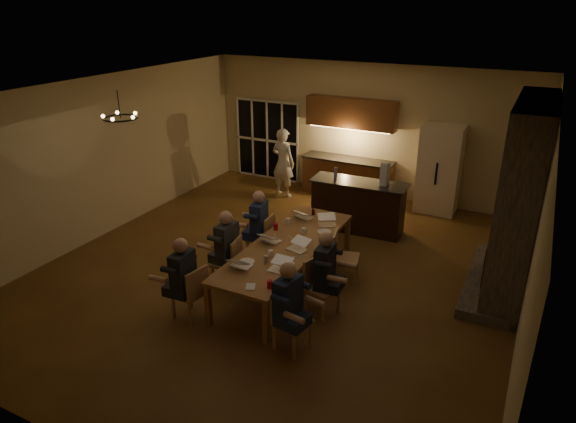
# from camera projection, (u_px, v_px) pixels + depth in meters

# --- Properties ---
(floor) EXTENTS (9.00, 9.00, 0.00)m
(floor) POSITION_uv_depth(u_px,v_px,m) (279.00, 271.00, 9.31)
(floor) COLOR brown
(floor) RESTS_ON ground
(back_wall) EXTENTS (8.00, 0.04, 3.20)m
(back_wall) POSITION_uv_depth(u_px,v_px,m) (366.00, 131.00, 12.41)
(back_wall) COLOR #C5B98B
(back_wall) RESTS_ON ground
(left_wall) EXTENTS (0.04, 9.00, 3.20)m
(left_wall) POSITION_uv_depth(u_px,v_px,m) (103.00, 157.00, 10.36)
(left_wall) COLOR #C5B98B
(left_wall) RESTS_ON ground
(right_wall) EXTENTS (0.04, 9.00, 3.20)m
(right_wall) POSITION_uv_depth(u_px,v_px,m) (539.00, 233.00, 7.01)
(right_wall) COLOR #C5B98B
(right_wall) RESTS_ON ground
(ceiling) EXTENTS (8.00, 9.00, 0.04)m
(ceiling) POSITION_uv_depth(u_px,v_px,m) (278.00, 91.00, 8.06)
(ceiling) COLOR white
(ceiling) RESTS_ON back_wall
(french_doors) EXTENTS (1.86, 0.08, 2.10)m
(french_doors) POSITION_uv_depth(u_px,v_px,m) (268.00, 140.00, 13.70)
(french_doors) COLOR black
(french_doors) RESTS_ON ground
(fireplace) EXTENTS (0.58, 2.50, 3.20)m
(fireplace) POSITION_uv_depth(u_px,v_px,m) (520.00, 201.00, 8.13)
(fireplace) COLOR #6B5E54
(fireplace) RESTS_ON ground
(kitchenette) EXTENTS (2.24, 0.68, 2.40)m
(kitchenette) POSITION_uv_depth(u_px,v_px,m) (349.00, 148.00, 12.42)
(kitchenette) COLOR brown
(kitchenette) RESTS_ON ground
(refrigerator) EXTENTS (0.90, 0.68, 2.00)m
(refrigerator) POSITION_uv_depth(u_px,v_px,m) (439.00, 169.00, 11.54)
(refrigerator) COLOR #EFE2C8
(refrigerator) RESTS_ON ground
(dining_table) EXTENTS (1.10, 3.35, 0.75)m
(dining_table) POSITION_uv_depth(u_px,v_px,m) (287.00, 264.00, 8.74)
(dining_table) COLOR #9E633F
(dining_table) RESTS_ON ground
(bar_island) EXTENTS (2.00, 0.76, 1.08)m
(bar_island) POSITION_uv_depth(u_px,v_px,m) (358.00, 206.00, 10.74)
(bar_island) COLOR black
(bar_island) RESTS_ON ground
(chair_left_near) EXTENTS (0.50, 0.50, 0.89)m
(chair_left_near) POSITION_uv_depth(u_px,v_px,m) (189.00, 292.00, 7.79)
(chair_left_near) COLOR tan
(chair_left_near) RESTS_ON ground
(chair_left_mid) EXTENTS (0.51, 0.51, 0.89)m
(chair_left_mid) POSITION_uv_depth(u_px,v_px,m) (226.00, 262.00, 8.68)
(chair_left_mid) COLOR tan
(chair_left_mid) RESTS_ON ground
(chair_left_far) EXTENTS (0.48, 0.48, 0.89)m
(chair_left_far) POSITION_uv_depth(u_px,v_px,m) (260.00, 237.00, 9.57)
(chair_left_far) COLOR tan
(chair_left_far) RESTS_ON ground
(chair_right_near) EXTENTS (0.53, 0.53, 0.89)m
(chair_right_near) POSITION_uv_depth(u_px,v_px,m) (293.00, 321.00, 7.09)
(chair_right_near) COLOR tan
(chair_right_near) RESTS_ON ground
(chair_right_mid) EXTENTS (0.55, 0.55, 0.89)m
(chair_right_mid) POSITION_uv_depth(u_px,v_px,m) (323.00, 288.00, 7.91)
(chair_right_mid) COLOR tan
(chair_right_mid) RESTS_ON ground
(chair_right_far) EXTENTS (0.53, 0.53, 0.89)m
(chair_right_far) POSITION_uv_depth(u_px,v_px,m) (346.00, 257.00, 8.84)
(chair_right_far) COLOR tan
(chair_right_far) RESTS_ON ground
(person_left_near) EXTENTS (0.64, 0.64, 1.38)m
(person_left_near) POSITION_uv_depth(u_px,v_px,m) (184.00, 280.00, 7.63)
(person_left_near) COLOR #23272E
(person_left_near) RESTS_ON ground
(person_right_near) EXTENTS (0.69, 0.69, 1.38)m
(person_right_near) POSITION_uv_depth(u_px,v_px,m) (288.00, 308.00, 6.95)
(person_right_near) COLOR navy
(person_right_near) RESTS_ON ground
(person_left_mid) EXTENTS (0.63, 0.63, 1.38)m
(person_left_mid) POSITION_uv_depth(u_px,v_px,m) (227.00, 249.00, 8.57)
(person_left_mid) COLOR #32363B
(person_left_mid) RESTS_ON ground
(person_right_mid) EXTENTS (0.63, 0.63, 1.38)m
(person_right_mid) POSITION_uv_depth(u_px,v_px,m) (325.00, 273.00, 7.82)
(person_right_mid) COLOR #23272E
(person_right_mid) RESTS_ON ground
(person_left_far) EXTENTS (0.69, 0.69, 1.38)m
(person_left_far) POSITION_uv_depth(u_px,v_px,m) (259.00, 226.00, 9.44)
(person_left_far) COLOR navy
(person_left_far) RESTS_ON ground
(standing_person) EXTENTS (0.68, 0.50, 1.70)m
(standing_person) POSITION_uv_depth(u_px,v_px,m) (283.00, 163.00, 12.52)
(standing_person) COLOR silver
(standing_person) RESTS_ON ground
(chandelier) EXTENTS (0.57, 0.57, 0.03)m
(chandelier) POSITION_uv_depth(u_px,v_px,m) (120.00, 118.00, 8.42)
(chandelier) COLOR black
(chandelier) RESTS_ON ceiling
(laptop_a) EXTENTS (0.33, 0.29, 0.23)m
(laptop_a) POSITION_uv_depth(u_px,v_px,m) (241.00, 260.00, 7.87)
(laptop_a) COLOR silver
(laptop_a) RESTS_ON dining_table
(laptop_b) EXTENTS (0.32, 0.28, 0.23)m
(laptop_b) POSITION_uv_depth(u_px,v_px,m) (279.00, 264.00, 7.73)
(laptop_b) COLOR silver
(laptop_b) RESTS_ON dining_table
(laptop_c) EXTENTS (0.37, 0.34, 0.23)m
(laptop_c) POSITION_uv_depth(u_px,v_px,m) (271.00, 235.00, 8.68)
(laptop_c) COLOR silver
(laptop_c) RESTS_ON dining_table
(laptop_d) EXTENTS (0.38, 0.35, 0.23)m
(laptop_d) POSITION_uv_depth(u_px,v_px,m) (297.00, 244.00, 8.37)
(laptop_d) COLOR silver
(laptop_d) RESTS_ON dining_table
(laptop_e) EXTENTS (0.39, 0.37, 0.23)m
(laptop_e) POSITION_uv_depth(u_px,v_px,m) (305.00, 212.00, 9.61)
(laptop_e) COLOR silver
(laptop_e) RESTS_ON dining_table
(laptop_f) EXTENTS (0.42, 0.41, 0.23)m
(laptop_f) POSITION_uv_depth(u_px,v_px,m) (328.00, 219.00, 9.29)
(laptop_f) COLOR silver
(laptop_f) RESTS_ON dining_table
(mug_front) EXTENTS (0.08, 0.08, 0.10)m
(mug_front) POSITION_uv_depth(u_px,v_px,m) (271.00, 253.00, 8.20)
(mug_front) COLOR white
(mug_front) RESTS_ON dining_table
(mug_mid) EXTENTS (0.09, 0.09, 0.10)m
(mug_mid) POSITION_uv_depth(u_px,v_px,m) (304.00, 231.00, 8.99)
(mug_mid) COLOR white
(mug_mid) RESTS_ON dining_table
(mug_back) EXTENTS (0.08, 0.08, 0.10)m
(mug_back) POSITION_uv_depth(u_px,v_px,m) (288.00, 221.00, 9.38)
(mug_back) COLOR white
(mug_back) RESTS_ON dining_table
(redcup_near) EXTENTS (0.08, 0.08, 0.12)m
(redcup_near) POSITION_uv_depth(u_px,v_px,m) (270.00, 284.00, 7.29)
(redcup_near) COLOR #B50C1B
(redcup_near) RESTS_ON dining_table
(redcup_mid) EXTENTS (0.08, 0.08, 0.12)m
(redcup_mid) POSITION_uv_depth(u_px,v_px,m) (276.00, 227.00, 9.13)
(redcup_mid) COLOR #B50C1B
(redcup_mid) RESTS_ON dining_table
(can_silver) EXTENTS (0.07, 0.07, 0.12)m
(can_silver) POSITION_uv_depth(u_px,v_px,m) (266.00, 259.00, 8.00)
(can_silver) COLOR #B2B2B7
(can_silver) RESTS_ON dining_table
(can_cola) EXTENTS (0.06, 0.06, 0.12)m
(can_cola) POSITION_uv_depth(u_px,v_px,m) (313.00, 212.00, 9.76)
(can_cola) COLOR #3F0F0C
(can_cola) RESTS_ON dining_table
(can_right) EXTENTS (0.06, 0.06, 0.12)m
(can_right) POSITION_uv_depth(u_px,v_px,m) (320.00, 238.00, 8.68)
(can_right) COLOR #B2B2B7
(can_right) RESTS_ON dining_table
(plate_near) EXTENTS (0.27, 0.27, 0.02)m
(plate_near) POSITION_uv_depth(u_px,v_px,m) (286.00, 264.00, 7.95)
(plate_near) COLOR white
(plate_near) RESTS_ON dining_table
(plate_left) EXTENTS (0.25, 0.25, 0.02)m
(plate_left) POSITION_uv_depth(u_px,v_px,m) (247.00, 262.00, 8.02)
(plate_left) COLOR white
(plate_left) RESTS_ON dining_table
(plate_far) EXTENTS (0.25, 0.25, 0.02)m
(plate_far) POSITION_uv_depth(u_px,v_px,m) (324.00, 232.00, 9.04)
(plate_far) COLOR white
(plate_far) RESTS_ON dining_table
(notepad) EXTENTS (0.20, 0.23, 0.01)m
(notepad) POSITION_uv_depth(u_px,v_px,m) (250.00, 287.00, 7.34)
(notepad) COLOR white
(notepad) RESTS_ON dining_table
(bar_bottle) EXTENTS (0.07, 0.07, 0.24)m
(bar_bottle) POSITION_uv_depth(u_px,v_px,m) (336.00, 173.00, 10.69)
(bar_bottle) COLOR #99999E
(bar_bottle) RESTS_ON bar_island
(bar_blender) EXTENTS (0.16, 0.16, 0.47)m
(bar_blender) POSITION_uv_depth(u_px,v_px,m) (385.00, 174.00, 10.26)
(bar_blender) COLOR silver
(bar_blender) RESTS_ON bar_island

